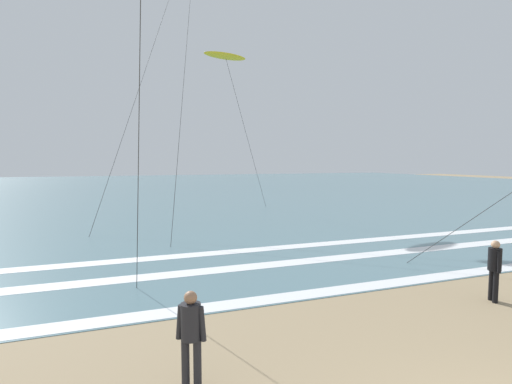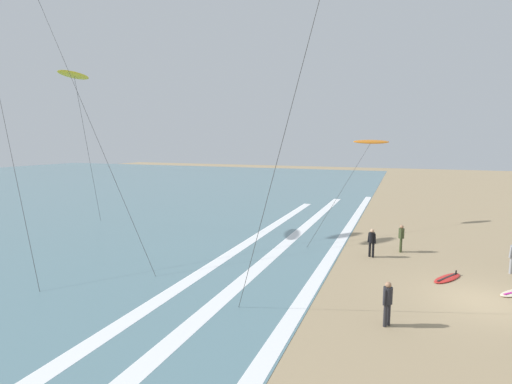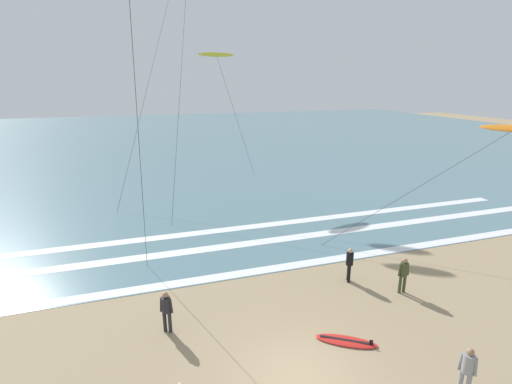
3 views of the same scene
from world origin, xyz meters
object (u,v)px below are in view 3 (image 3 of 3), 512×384
surfer_background_far (166,308)px  surfer_left_far (467,368)px  surfer_right_near (404,272)px  surfboard_left_pile (346,341)px  surfer_foreground_main (350,262)px  kite_yellow_high_left (216,55)px

surfer_background_far → surfer_left_far: 9.54m
surfer_right_near → surfboard_left_pile: size_ratio=0.76×
surfer_foreground_main → surfboard_left_pile: size_ratio=0.76×
surfer_background_far → surfer_left_far: size_ratio=1.00×
surfer_left_far → surfboard_left_pile: size_ratio=0.76×
surfer_right_near → kite_yellow_high_left: (-3.34, 20.72, 9.75)m
surfer_background_far → kite_yellow_high_left: 23.44m
surfer_background_far → kite_yellow_high_left: (6.39, 20.33, 9.75)m
surfer_background_far → surfboard_left_pile: size_ratio=0.76×
surfer_left_far → kite_yellow_high_left: 27.64m
surfer_foreground_main → surfer_left_far: 6.64m
surfer_background_far → surfboard_left_pile: 6.39m
surfboard_left_pile → surfer_right_near: bearing=28.1°
surfer_left_far → kite_yellow_high_left: bearing=93.1°
surfer_foreground_main → surfer_right_near: (1.66, -1.52, 0.00)m
surfer_right_near → kite_yellow_high_left: 23.14m
surfer_foreground_main → surfer_background_far: size_ratio=1.00×
surfer_foreground_main → kite_yellow_high_left: 21.59m
surfer_foreground_main → surfboard_left_pile: surfer_foreground_main is taller
surfer_right_near → kite_yellow_high_left: kite_yellow_high_left is taller
surfer_foreground_main → surfer_left_far: same height
surfer_left_far → surfboard_left_pile: (-1.98, 3.02, -0.91)m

